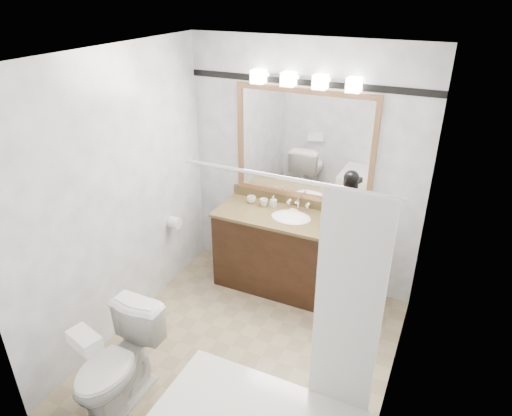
# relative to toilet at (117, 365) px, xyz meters

# --- Properties ---
(room) EXTENTS (2.42, 2.62, 2.52)m
(room) POSITION_rel_toilet_xyz_m (0.63, 0.89, 0.87)
(room) COLOR tan
(room) RESTS_ON ground
(vanity) EXTENTS (1.53, 0.58, 0.97)m
(vanity) POSITION_rel_toilet_xyz_m (0.63, 1.91, 0.06)
(vanity) COLOR black
(vanity) RESTS_ON ground
(mirror) EXTENTS (1.40, 0.04, 1.10)m
(mirror) POSITION_rel_toilet_xyz_m (0.63, 2.17, 1.12)
(mirror) COLOR #A4714A
(mirror) RESTS_ON room
(vanity_light_bar) EXTENTS (1.02, 0.14, 0.12)m
(vanity_light_bar) POSITION_rel_toilet_xyz_m (0.63, 2.12, 1.75)
(vanity_light_bar) COLOR silver
(vanity_light_bar) RESTS_ON room
(accent_stripe) EXTENTS (2.40, 0.01, 0.06)m
(accent_stripe) POSITION_rel_toilet_xyz_m (0.63, 2.19, 1.72)
(accent_stripe) COLOR black
(accent_stripe) RESTS_ON room
(tp_roll) EXTENTS (0.11, 0.12, 0.12)m
(tp_roll) POSITION_rel_toilet_xyz_m (-0.51, 1.56, 0.32)
(tp_roll) COLOR white
(tp_roll) RESTS_ON room
(toilet) EXTENTS (0.43, 0.75, 0.76)m
(toilet) POSITION_rel_toilet_xyz_m (0.00, 0.00, 0.00)
(toilet) COLOR white
(toilet) RESTS_ON ground
(tissue_box) EXTENTS (0.27, 0.19, 0.10)m
(tissue_box) POSITION_rel_toilet_xyz_m (0.00, -0.23, 0.43)
(tissue_box) COLOR white
(tissue_box) RESTS_ON toilet
(coffee_maker) EXTENTS (0.20, 0.23, 0.36)m
(coffee_maker) POSITION_rel_toilet_xyz_m (1.06, 1.86, 0.65)
(coffee_maker) COLOR black
(coffee_maker) RESTS_ON vanity
(cup_left) EXTENTS (0.11, 0.11, 0.07)m
(cup_left) POSITION_rel_toilet_xyz_m (0.13, 2.04, 0.50)
(cup_left) COLOR white
(cup_left) RESTS_ON vanity
(cup_right) EXTENTS (0.10, 0.10, 0.08)m
(cup_right) POSITION_rel_toilet_xyz_m (0.28, 2.02, 0.51)
(cup_right) COLOR white
(cup_right) RESTS_ON vanity
(soap_bottle_a) EXTENTS (0.07, 0.07, 0.12)m
(soap_bottle_a) POSITION_rel_toilet_xyz_m (0.38, 2.05, 0.53)
(soap_bottle_a) COLOR white
(soap_bottle_a) RESTS_ON vanity
(soap_bar) EXTENTS (0.08, 0.06, 0.02)m
(soap_bar) POSITION_rel_toilet_xyz_m (0.61, 2.03, 0.48)
(soap_bar) COLOR beige
(soap_bar) RESTS_ON vanity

